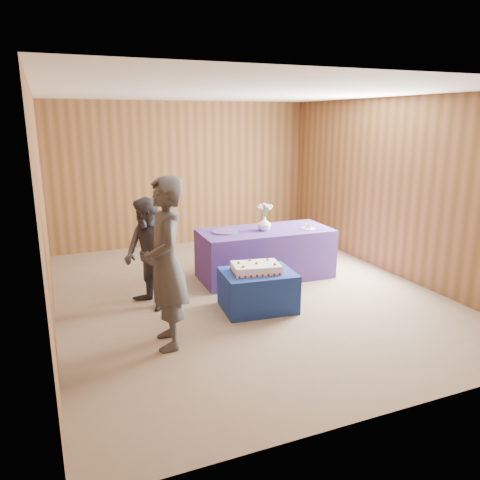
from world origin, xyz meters
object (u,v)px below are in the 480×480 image
vase (264,224)px  guest_left (166,264)px  serving_table (265,254)px  cake_table (258,290)px  guest_right (148,254)px  sheet_cake (256,268)px

vase → guest_left: (-1.89, -1.59, 0.06)m
serving_table → vase: vase is taller
cake_table → guest_right: guest_right is taller
guest_right → serving_table: bearing=84.9°
cake_table → vase: 1.35m
serving_table → sheet_cake: serving_table is taller
serving_table → guest_left: bearing=-138.1°
vase → guest_right: size_ratio=0.15×
guest_right → cake_table: bearing=45.3°
sheet_cake → guest_right: guest_right is taller
vase → guest_left: bearing=-139.9°
cake_table → guest_left: 1.55m
cake_table → guest_left: guest_left is taller
serving_table → guest_right: (-1.89, -0.52, 0.34)m
vase → guest_left: 2.47m
serving_table → sheet_cake: (-0.65, -1.09, 0.18)m
cake_table → vase: size_ratio=4.28×
vase → guest_right: (-1.86, -0.49, -0.14)m
guest_left → sheet_cake: bearing=118.3°
vase → guest_right: guest_right is taller
guest_left → guest_right: guest_left is taller
cake_table → serving_table: (0.62, 1.09, 0.12)m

